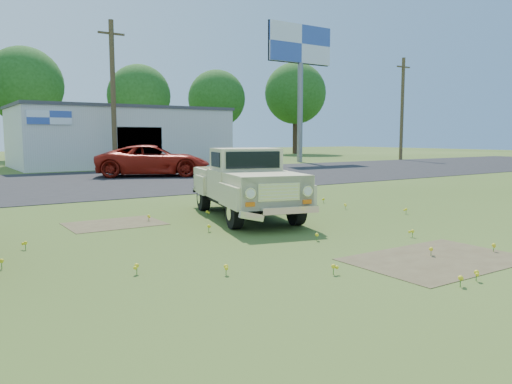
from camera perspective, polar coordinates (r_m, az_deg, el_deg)
ground at (r=10.24m, az=1.11°, el=-5.45°), size 140.00×140.00×0.00m
asphalt_lot at (r=24.02m, az=-19.70°, el=0.99°), size 90.00×14.00×0.02m
dirt_patch_a at (r=9.15m, az=20.01°, el=-7.26°), size 3.00×2.00×0.01m
dirt_patch_b at (r=12.49m, az=-15.85°, el=-3.54°), size 2.20×1.60×0.01m
commercial_building at (r=37.12m, az=-15.29°, el=6.15°), size 14.20×8.20×4.15m
billboard at (r=41.76m, az=5.08°, el=15.22°), size 6.10×0.45×11.05m
utility_pole_mid at (r=31.86m, az=-16.01°, el=10.64°), size 1.60×0.30×9.00m
utility_pole_east at (r=46.86m, az=16.36°, el=9.18°), size 1.60×0.30×9.00m
treeline_d at (r=49.55m, az=-24.97°, el=11.02°), size 6.72×6.72×10.00m
treeline_e at (r=50.60m, az=-13.22°, el=10.61°), size 6.08×6.08×9.04m
treeline_f at (r=57.09m, az=-4.52°, el=10.57°), size 6.40×6.40×9.52m
treeline_g at (r=61.44m, az=4.51°, el=11.16°), size 7.36×7.36×10.95m
vintage_pickup_truck at (r=12.94m, az=-1.19°, el=1.08°), size 3.09×5.29×1.80m
red_pickup at (r=26.89m, az=-11.65°, el=3.51°), size 6.48×4.90×1.63m
dark_sedan at (r=32.57m, az=-0.85°, el=3.86°), size 4.25×2.73×1.35m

